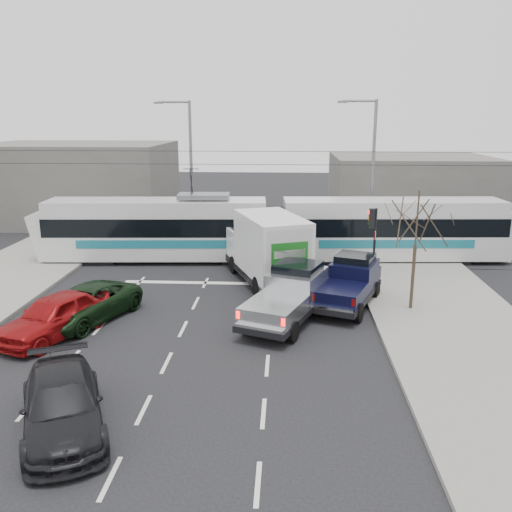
# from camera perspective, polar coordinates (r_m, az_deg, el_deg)

# --- Properties ---
(ground) EXTENTS (120.00, 120.00, 0.00)m
(ground) POSITION_cam_1_polar(r_m,az_deg,el_deg) (21.26, -3.14, -7.77)
(ground) COLOR black
(ground) RESTS_ON ground
(sidewalk_right) EXTENTS (6.00, 60.00, 0.15)m
(sidewalk_right) POSITION_cam_1_polar(r_m,az_deg,el_deg) (22.17, 20.88, -7.59)
(sidewalk_right) COLOR gray
(sidewalk_right) RESTS_ON ground
(rails) EXTENTS (60.00, 1.60, 0.03)m
(rails) POSITION_cam_1_polar(r_m,az_deg,el_deg) (30.70, -1.11, -0.65)
(rails) COLOR #33302D
(rails) RESTS_ON ground
(building_left) EXTENTS (14.00, 10.00, 6.00)m
(building_left) POSITION_cam_1_polar(r_m,az_deg,el_deg) (44.89, -18.20, 7.38)
(building_left) COLOR slate
(building_left) RESTS_ON ground
(building_right) EXTENTS (12.00, 10.00, 5.00)m
(building_right) POSITION_cam_1_polar(r_m,az_deg,el_deg) (44.96, 15.82, 6.92)
(building_right) COLOR slate
(building_right) RESTS_ON ground
(bare_tree) EXTENTS (2.40, 2.40, 5.00)m
(bare_tree) POSITION_cam_1_polar(r_m,az_deg,el_deg) (23.08, 16.58, 3.27)
(bare_tree) COLOR #47382B
(bare_tree) RESTS_ON ground
(traffic_signal) EXTENTS (0.44, 0.44, 3.60)m
(traffic_signal) POSITION_cam_1_polar(r_m,az_deg,el_deg) (26.91, 12.18, 2.82)
(traffic_signal) COLOR black
(traffic_signal) RESTS_ON ground
(street_lamp_near) EXTENTS (2.38, 0.25, 9.00)m
(street_lamp_near) POSITION_cam_1_polar(r_m,az_deg,el_deg) (34.05, 11.90, 9.29)
(street_lamp_near) COLOR slate
(street_lamp_near) RESTS_ON ground
(street_lamp_far) EXTENTS (2.38, 0.25, 9.00)m
(street_lamp_far) POSITION_cam_1_polar(r_m,az_deg,el_deg) (36.24, -7.14, 9.79)
(street_lamp_far) COLOR slate
(street_lamp_far) RESTS_ON ground
(catenary) EXTENTS (60.00, 0.20, 7.00)m
(catenary) POSITION_cam_1_polar(r_m,az_deg,el_deg) (29.92, -1.15, 6.52)
(catenary) COLOR black
(catenary) RESTS_ON ground
(tram) EXTENTS (25.67, 4.12, 5.22)m
(tram) POSITION_cam_1_polar(r_m,az_deg,el_deg) (30.73, 1.90, 2.89)
(tram) COLOR silver
(tram) RESTS_ON ground
(silver_pickup) EXTENTS (3.99, 6.20, 2.14)m
(silver_pickup) POSITION_cam_1_polar(r_m,az_deg,el_deg) (22.12, 3.71, -3.94)
(silver_pickup) COLOR black
(silver_pickup) RESTS_ON ground
(box_truck) EXTENTS (4.73, 7.42, 3.51)m
(box_truck) POSITION_cam_1_polar(r_m,az_deg,el_deg) (26.34, 1.22, 0.65)
(box_truck) COLOR black
(box_truck) RESTS_ON ground
(navy_pickup) EXTENTS (3.52, 5.34, 2.12)m
(navy_pickup) POSITION_cam_1_polar(r_m,az_deg,el_deg) (23.97, 9.91, -2.70)
(navy_pickup) COLOR black
(navy_pickup) RESTS_ON ground
(green_car) EXTENTS (4.01, 5.57, 1.41)m
(green_car) POSITION_cam_1_polar(r_m,az_deg,el_deg) (22.94, -17.54, -4.87)
(green_car) COLOR black
(green_car) RESTS_ON ground
(red_car) EXTENTS (3.63, 5.10, 1.61)m
(red_car) POSITION_cam_1_polar(r_m,az_deg,el_deg) (21.74, -20.42, -5.92)
(red_car) COLOR maroon
(red_car) RESTS_ON ground
(dark_car) EXTENTS (3.86, 5.34, 1.44)m
(dark_car) POSITION_cam_1_polar(r_m,az_deg,el_deg) (15.59, -19.71, -14.52)
(dark_car) COLOR black
(dark_car) RESTS_ON ground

